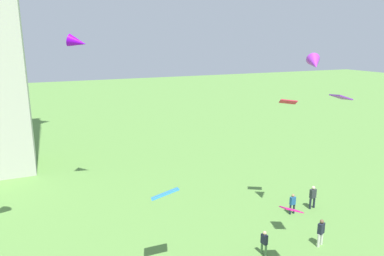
{
  "coord_description": "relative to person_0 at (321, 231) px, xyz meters",
  "views": [
    {
      "loc": [
        -8.18,
        -0.01,
        12.75
      ],
      "look_at": [
        0.81,
        20.55,
        7.2
      ],
      "focal_mm": 33.38,
      "sensor_mm": 36.0,
      "label": 1
    }
  ],
  "objects": [
    {
      "name": "kite_flying_1",
      "position": [
        -3.52,
        -1.2,
        2.74
      ],
      "size": [
        1.14,
        0.96,
        0.58
      ],
      "rotation": [
        0.0,
        0.0,
        2.93
      ],
      "color": "#D6147C"
    },
    {
      "name": "kite_flying_0",
      "position": [
        1.1,
        5.38,
        7.35
      ],
      "size": [
        1.4,
        1.27,
        0.51
      ],
      "rotation": [
        0.0,
        0.0,
        2.64
      ],
      "color": "red"
    },
    {
      "name": "person_3",
      "position": [
        -3.87,
        0.58,
        -0.12
      ],
      "size": [
        0.28,
        0.49,
        1.6
      ],
      "rotation": [
        0.0,
        0.0,
        1.68
      ],
      "color": "#51754C",
      "rests_on": "ground_plane"
    },
    {
      "name": "person_0",
      "position": [
        0.0,
        0.0,
        0.0
      ],
      "size": [
        0.54,
        0.42,
        1.82
      ],
      "rotation": [
        0.0,
        0.0,
        0.35
      ],
      "color": "silver",
      "rests_on": "ground_plane"
    },
    {
      "name": "kite_flying_3",
      "position": [
        -9.83,
        1.49,
        3.7
      ],
      "size": [
        1.75,
        1.25,
        0.87
      ],
      "rotation": [
        0.0,
        0.0,
        6.12
      ],
      "color": "#2D85C9"
    },
    {
      "name": "kite_flying_2",
      "position": [
        -12.36,
        14.26,
        11.56
      ],
      "size": [
        1.83,
        1.59,
        1.26
      ],
      "rotation": [
        0.0,
        0.0,
        1.09
      ],
      "color": "#8605E1"
    },
    {
      "name": "kite_flying_6",
      "position": [
        0.73,
        2.58,
        10.3
      ],
      "size": [
        1.47,
        1.69,
        1.27
      ],
      "rotation": [
        0.0,
        0.0,
        5.76
      ],
      "color": "#A82FD6"
    },
    {
      "name": "kite_flying_5",
      "position": [
        -1.03,
        -1.49,
        8.82
      ],
      "size": [
        1.03,
        1.29,
        0.42
      ],
      "rotation": [
        0.0,
        0.0,
        4.42
      ],
      "color": "purple"
    },
    {
      "name": "person_1",
      "position": [
        3.18,
        4.29,
        0.02
      ],
      "size": [
        0.57,
        0.32,
        1.84
      ],
      "rotation": [
        0.0,
        0.0,
        0.09
      ],
      "color": "#1E2333",
      "rests_on": "ground_plane"
    },
    {
      "name": "person_2",
      "position": [
        1.15,
        4.17,
        -0.12
      ],
      "size": [
        0.49,
        0.26,
        1.59
      ],
      "rotation": [
        0.0,
        0.0,
        0.05
      ],
      "color": "#1E2333",
      "rests_on": "ground_plane"
    }
  ]
}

